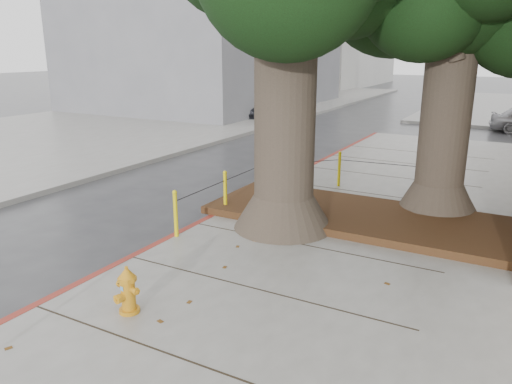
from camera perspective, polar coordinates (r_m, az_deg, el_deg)
ground at (r=8.13m, az=-3.47°, el=-11.07°), size 140.00×140.00×0.00m
sidewalk_opposite at (r=24.35m, az=-19.03°, el=6.64°), size 14.00×60.00×0.15m
curb_red at (r=11.04m, az=-5.32°, el=-3.19°), size 0.14×26.00×0.16m
planter_bed at (r=10.99m, az=11.52°, el=-2.69°), size 6.40×2.60×0.16m
building_far_grey at (r=33.94m, az=-5.30°, el=19.90°), size 12.00×16.00×12.00m
building_far_white at (r=55.33m, az=7.11°, el=19.90°), size 12.00×18.00×15.00m
bollard_ring at (r=11.90m, az=4.23°, el=1.22°), size 3.79×5.39×0.95m
fire_hydrant at (r=7.25m, az=-14.45°, el=-10.81°), size 0.37×0.35×0.69m
car_dark at (r=28.10m, az=0.32°, el=9.72°), size 1.94×4.17×1.18m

